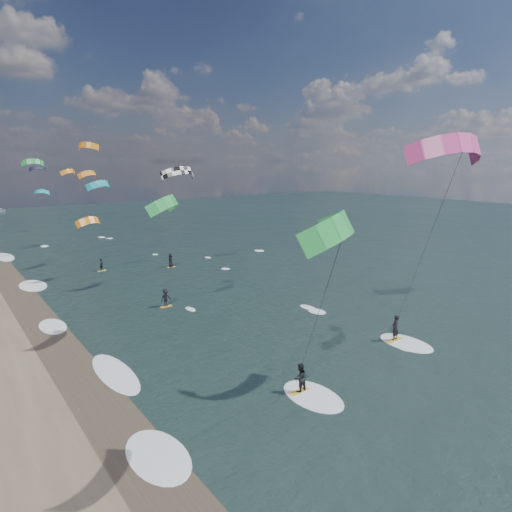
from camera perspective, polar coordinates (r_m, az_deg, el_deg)
ground at (r=24.78m, az=20.40°, el=-20.72°), size 260.00×260.00×0.00m
wet_sand_strip at (r=25.12m, az=-18.60°, el=-20.07°), size 3.00×240.00×0.00m
kitesurfer_near_a at (r=26.63m, az=24.57°, el=8.24°), size 8.15×8.86×15.22m
kitesurfer_near_b at (r=19.09m, az=9.96°, el=-4.49°), size 7.14×9.04×12.20m
far_kitesurfers at (r=48.37m, az=-12.93°, el=-2.67°), size 8.78×17.87×1.79m
bg_kite_field at (r=66.34m, az=-22.01°, el=9.95°), size 11.98×77.68×9.70m
shoreline_surf at (r=29.40m, az=-19.46°, el=-15.08°), size 2.40×79.40×0.11m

